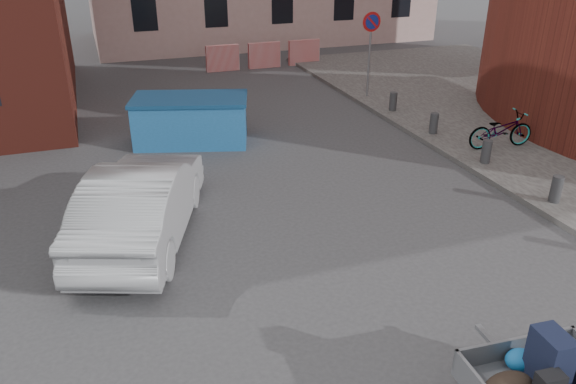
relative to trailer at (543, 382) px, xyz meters
name	(u,v)px	position (x,y,z in m)	size (l,w,h in m)	color
ground	(295,300)	(-1.77, 3.10, -0.61)	(120.00, 120.00, 0.00)	#38383A
no_parking_sign	(371,37)	(4.23, 12.58, 1.41)	(0.60, 0.09, 2.65)	gray
bollards	(486,151)	(4.23, 6.50, -0.21)	(0.22, 9.02, 0.55)	#3A3A3D
barriers	(264,55)	(2.43, 18.10, -0.11)	(4.70, 0.18, 1.00)	red
trailer	(543,382)	(0.00, 0.00, 0.00)	(1.67, 1.86, 1.20)	black
dumpster	(191,120)	(-1.94, 10.45, 0.01)	(3.22, 2.27, 1.22)	#2364A6
silver_car	(142,202)	(-3.68, 5.80, 0.11)	(1.52, 4.37, 1.44)	#A3A5AA
bicycle	(501,130)	(5.19, 7.23, -0.04)	(0.60, 1.72, 0.90)	black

